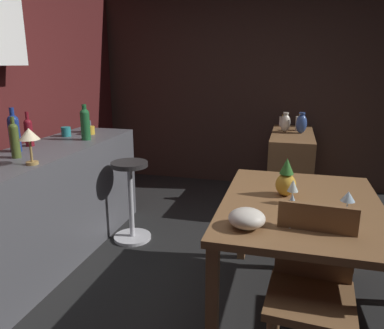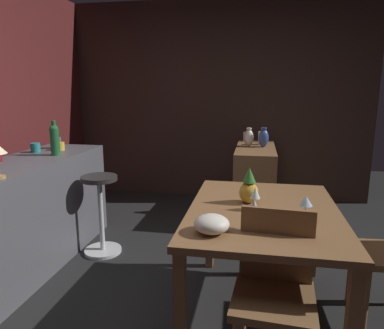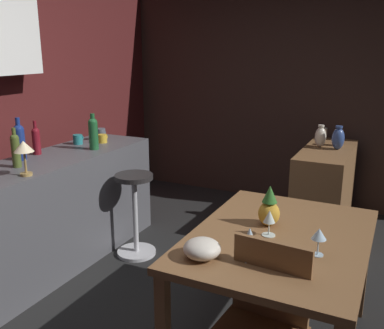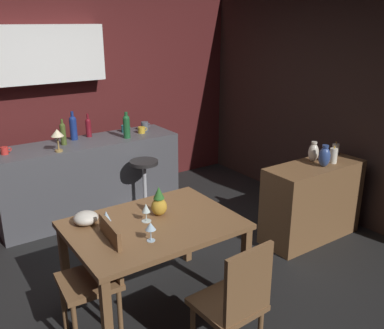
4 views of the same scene
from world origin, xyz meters
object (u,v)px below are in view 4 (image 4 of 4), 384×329
Objects in this scene: bar_stool at (145,189)px; vase_ceramic_blue at (324,157)px; wine_glass_left at (106,217)px; fruit_bowl at (86,218)px; pillar_candle_tall at (336,149)px; vase_ceramic_ivory at (313,152)px; wine_bottle_ruby at (88,127)px; counter_lamp at (57,135)px; chair_by_doorway at (235,302)px; wine_bottle_olive at (63,133)px; wine_bottle_cobalt at (73,127)px; wine_glass_center at (151,227)px; dining_table at (154,233)px; cup_mustard at (142,130)px; cup_slate at (145,126)px; cup_teal at (125,129)px; wine_glass_right at (146,209)px; chair_near_window at (97,275)px; wine_bottle_green at (126,125)px; sideboard_cabinet at (312,202)px; pineapple_centerpiece at (159,203)px; cup_red at (5,151)px; pillar_candle_short at (334,156)px.

vase_ceramic_blue is (1.27, -1.44, 0.54)m from bar_stool.
wine_glass_left is 0.24m from fruit_bowl.
pillar_candle_tall is 0.42m from vase_ceramic_ivory.
wine_bottle_ruby reaches higher than wine_glass_left.
vase_ceramic_blue is at bearing -39.61° from counter_lamp.
chair_by_doorway is 3.20× the size of wine_bottle_olive.
wine_bottle_cobalt is at bearing -172.77° from wine_bottle_ruby.
wine_glass_center is 2.58m from pillar_candle_tall.
fruit_bowl is at bearing 176.95° from vase_ceramic_ivory.
dining_table is 5.69× the size of vase_ceramic_blue.
vase_ceramic_ivory reaches higher than cup_mustard.
vase_ceramic_blue is at bearing 5.75° from wine_glass_center.
cup_slate is 0.25m from cup_teal.
bar_stool is 4.89× the size of wine_glass_right.
wine_bottle_olive is at bearing 90.94° from dining_table.
counter_lamp is at bearing 79.27° from chair_near_window.
wine_glass_center is 2.49m from cup_teal.
dining_table is at bearing -84.64° from counter_lamp.
wine_bottle_green reaches higher than chair_by_doorway.
wine_bottle_olive is (0.12, 2.19, 0.19)m from wine_glass_center.
wine_bottle_ruby is 2.58m from vase_ceramic_ivory.
vase_ceramic_blue reaches higher than sideboard_cabinet.
counter_lamp is (-0.27, 1.63, 0.24)m from pineapple_centerpiece.
bar_stool is 1.53m from cup_red.
wine_glass_left is at bearing 116.47° from chair_by_doorway.
chair_by_doorway is 3.85× the size of counter_lamp.
cup_teal reaches higher than sideboard_cabinet.
fruit_bowl is at bearing 173.86° from pillar_candle_short.
bar_stool is 2.49× the size of wine_bottle_olive.
wine_bottle_ruby is at bearing 81.31° from dining_table.
wine_bottle_green is 1.28× the size of counter_lamp.
pineapple_centerpiece is at bearing -113.20° from bar_stool.
wine_bottle_green is 0.84m from counter_lamp.
wine_glass_right is at bearing -118.17° from cup_slate.
fruit_bowl reaches higher than dining_table.
wine_bottle_green is (0.35, -0.30, 0.03)m from wine_bottle_ruby.
wine_bottle_cobalt is 2.89m from pillar_candle_short.
cup_slate reaches higher than wine_glass_center.
wine_glass_right reaches higher than sideboard_cabinet.
pillar_candle_tall is (1.73, -1.23, 0.49)m from bar_stool.
wine_bottle_cobalt reaches higher than wine_glass_right.
bar_stool is 2.09m from pillar_candle_short.
wine_glass_left is 2.30m from vase_ceramic_blue.
cup_red is at bearing 112.40° from pineapple_centerpiece.
wine_bottle_ruby is 2.51× the size of cup_red.
pillar_candle_tall is at bearing -52.70° from cup_slate.
vase_ceramic_blue is (0.93, -2.03, -0.03)m from cup_slate.
dining_table is 10.45× the size of cup_mustard.
sideboard_cabinet is 6.05× the size of pillar_candle_short.
cup_red reaches higher than cup_mustard.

